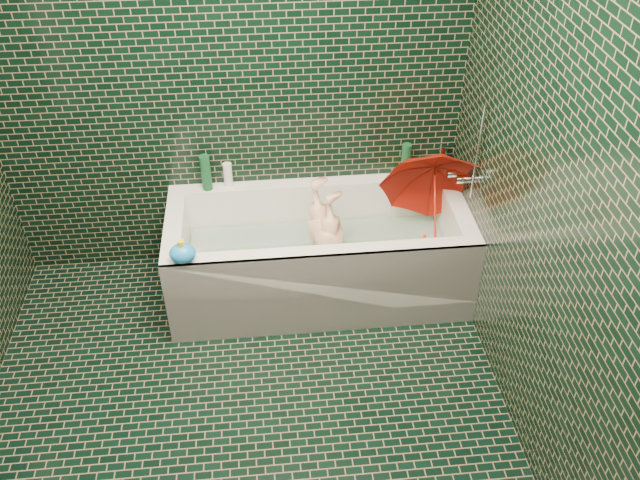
{
  "coord_description": "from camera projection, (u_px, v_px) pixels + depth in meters",
  "views": [
    {
      "loc": [
        0.15,
        -2.0,
        2.77
      ],
      "look_at": [
        0.44,
        0.82,
        0.52
      ],
      "focal_mm": 38.0,
      "sensor_mm": 36.0,
      "label": 1
    }
  ],
  "objects": [
    {
      "name": "soap_bottle_b",
      "position": [
        428.0,
        176.0,
        4.07
      ],
      "size": [
        0.1,
        0.1,
        0.18
      ],
      "primitive_type": "imported",
      "rotation": [
        0.0,
        0.0,
        -0.34
      ],
      "color": "#4F1C69",
      "rests_on": "bathtub"
    },
    {
      "name": "bottle_right_pump",
      "position": [
        442.0,
        160.0,
        4.03
      ],
      "size": [
        0.06,
        0.06,
        0.19
      ],
      "primitive_type": "cylinder",
      "rotation": [
        0.0,
        0.0,
        0.23
      ],
      "color": "silver",
      "rests_on": "bathtub"
    },
    {
      "name": "wall_right",
      "position": [
        565.0,
        210.0,
        2.6
      ],
      "size": [
        0.0,
        2.8,
        2.8
      ],
      "primitive_type": "plane",
      "rotation": [
        1.57,
        0.0,
        -1.57
      ],
      "color": "black",
      "rests_on": "floor"
    },
    {
      "name": "child",
      "position": [
        330.0,
        250.0,
        3.9
      ],
      "size": [
        0.94,
        0.6,
        0.28
      ],
      "primitive_type": "imported",
      "rotation": [
        -1.49,
        0.0,
        -1.23
      ],
      "color": "#E9B492",
      "rests_on": "bathtub"
    },
    {
      "name": "umbrella",
      "position": [
        435.0,
        202.0,
        3.74
      ],
      "size": [
        0.83,
        0.87,
        0.87
      ],
      "primitive_type": "imported",
      "rotation": [
        0.45,
        -0.33,
        -0.33
      ],
      "color": "red",
      "rests_on": "bathtub"
    },
    {
      "name": "soap_bottle_c",
      "position": [
        430.0,
        174.0,
        4.09
      ],
      "size": [
        0.15,
        0.15,
        0.15
      ],
      "primitive_type": "imported",
      "rotation": [
        0.0,
        0.0,
        0.31
      ],
      "color": "#144726",
      "rests_on": "bathtub"
    },
    {
      "name": "bath_mat",
      "position": [
        319.0,
        268.0,
        4.01
      ],
      "size": [
        1.35,
        0.47,
        0.01
      ],
      "primitive_type": "cube",
      "color": "green",
      "rests_on": "bathtub"
    },
    {
      "name": "water",
      "position": [
        319.0,
        249.0,
        3.92
      ],
      "size": [
        1.48,
        0.53,
        0.0
      ],
      "primitive_type": "cube",
      "color": "silver",
      "rests_on": "bathtub"
    },
    {
      "name": "floor",
      "position": [
        247.0,
        436.0,
        3.27
      ],
      "size": [
        2.8,
        2.8,
        0.0
      ],
      "primitive_type": "plane",
      "color": "black",
      "rests_on": "ground"
    },
    {
      "name": "rubber_duck",
      "position": [
        404.0,
        171.0,
        4.03
      ],
      "size": [
        0.13,
        0.11,
        0.1
      ],
      "rotation": [
        0.0,
        0.0,
        0.42
      ],
      "color": "yellow",
      "rests_on": "bathtub"
    },
    {
      "name": "bottle_left_short",
      "position": [
        228.0,
        175.0,
        3.95
      ],
      "size": [
        0.05,
        0.05,
        0.15
      ],
      "primitive_type": "cylinder",
      "rotation": [
        0.0,
        0.0,
        0.03
      ],
      "color": "white",
      "rests_on": "bathtub"
    },
    {
      "name": "soap_bottle_a",
      "position": [
        446.0,
        178.0,
        4.05
      ],
      "size": [
        0.11,
        0.11,
        0.26
      ],
      "primitive_type": "imported",
      "rotation": [
        0.0,
        0.0,
        0.16
      ],
      "color": "white",
      "rests_on": "bathtub"
    },
    {
      "name": "bath_toy",
      "position": [
        183.0,
        253.0,
        3.4
      ],
      "size": [
        0.15,
        0.13,
        0.13
      ],
      "rotation": [
        0.0,
        0.0,
        -0.12
      ],
      "color": "#198AE8",
      "rests_on": "bathtub"
    },
    {
      "name": "wall_back",
      "position": [
        227.0,
        71.0,
        3.59
      ],
      "size": [
        2.8,
        0.0,
        2.8
      ],
      "primitive_type": "plane",
      "rotation": [
        1.57,
        0.0,
        0.0
      ],
      "color": "black",
      "rests_on": "floor"
    },
    {
      "name": "bottle_left_tall",
      "position": [
        206.0,
        173.0,
        3.89
      ],
      "size": [
        0.08,
        0.08,
        0.22
      ],
      "primitive_type": "cylinder",
      "rotation": [
        0.0,
        0.0,
        0.34
      ],
      "color": "#144726",
      "rests_on": "bathtub"
    },
    {
      "name": "faucet",
      "position": [
        467.0,
        173.0,
        3.68
      ],
      "size": [
        0.18,
        0.19,
        0.55
      ],
      "color": "silver",
      "rests_on": "wall_right"
    },
    {
      "name": "bathtub",
      "position": [
        319.0,
        262.0,
        3.96
      ],
      "size": [
        1.7,
        0.75,
        0.55
      ],
      "color": "white",
      "rests_on": "floor"
    },
    {
      "name": "bottle_right_tall",
      "position": [
        406.0,
        163.0,
        3.95
      ],
      "size": [
        0.06,
        0.06,
        0.25
      ],
      "primitive_type": "cylinder",
      "rotation": [
        0.0,
        0.0,
        -0.16
      ],
      "color": "#144726",
      "rests_on": "bathtub"
    }
  ]
}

